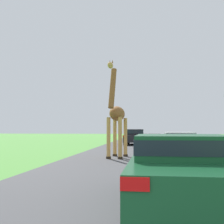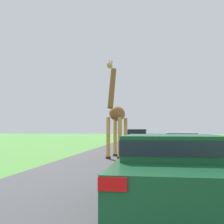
% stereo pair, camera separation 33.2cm
% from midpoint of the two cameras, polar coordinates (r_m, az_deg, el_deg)
% --- Properties ---
extents(road, '(7.41, 120.00, 0.00)m').
position_cam_midpoint_polar(road, '(30.46, 6.26, -6.23)').
color(road, '#424244').
rests_on(road, ground).
extents(giraffe_near_road, '(1.00, 2.81, 4.88)m').
position_cam_midpoint_polar(giraffe_near_road, '(14.70, 0.32, -0.76)').
color(giraffe_near_road, tan).
rests_on(giraffe_near_road, ground).
extents(car_lead_maroon, '(1.91, 4.46, 1.40)m').
position_cam_midpoint_polar(car_lead_maroon, '(5.57, 12.43, -11.14)').
color(car_lead_maroon, '#144C28').
rests_on(car_lead_maroon, ground).
extents(car_queue_right, '(1.87, 4.01, 1.45)m').
position_cam_midpoint_polar(car_queue_right, '(26.89, 4.24, -4.98)').
color(car_queue_right, black).
rests_on(car_queue_right, ground).
extents(car_queue_left, '(1.98, 4.29, 1.30)m').
position_cam_midpoint_polar(car_queue_left, '(18.35, 13.06, -5.88)').
color(car_queue_left, silver).
rests_on(car_queue_left, ground).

